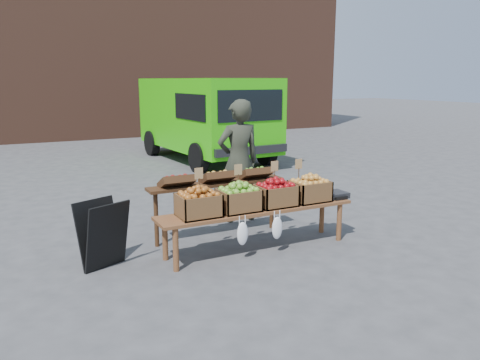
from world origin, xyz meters
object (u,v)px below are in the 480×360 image
crate_golden_apples (198,205)px  crate_green_apples (310,191)px  delivery_van (205,120)px  vendor (239,161)px  weighing_scale (334,195)px  crate_russet_pears (239,200)px  display_bench (257,229)px  chalkboard_sign (103,234)px  crate_red_apples (276,195)px  back_table (217,201)px

crate_golden_apples → crate_green_apples: 1.65m
delivery_van → vendor: 5.90m
weighing_scale → crate_green_apples: bearing=180.0°
crate_golden_apples → weighing_scale: crate_golden_apples is taller
vendor → weighing_scale: bearing=126.1°
crate_russet_pears → crate_green_apples: size_ratio=1.00×
crate_golden_apples → vendor: bearing=47.1°
vendor → delivery_van: bearing=-105.4°
display_bench → chalkboard_sign: bearing=171.0°
crate_russet_pears → weighing_scale: bearing=0.0°
display_bench → crate_russet_pears: size_ratio=5.40×
display_bench → weighing_scale: size_ratio=7.94×
display_bench → crate_red_apples: size_ratio=5.40×
back_table → display_bench: bearing=-70.9°
crate_russet_pears → back_table: bearing=87.9°
crate_red_apples → crate_green_apples: (0.55, 0.00, 0.00)m
crate_green_apples → crate_golden_apples: bearing=180.0°
crate_red_apples → crate_green_apples: 0.55m
crate_golden_apples → crate_russet_pears: size_ratio=1.00×
crate_golden_apples → crate_green_apples: (1.65, 0.00, 0.00)m
chalkboard_sign → display_bench: bearing=-32.3°
vendor → crate_russet_pears: bearing=65.5°
chalkboard_sign → crate_golden_apples: crate_golden_apples is taller
crate_red_apples → crate_green_apples: same height
crate_russet_pears → crate_green_apples: same height
vendor → back_table: 0.97m
vendor → crate_green_apples: size_ratio=3.85×
crate_red_apples → crate_green_apples: size_ratio=1.00×
delivery_van → vendor: delivery_van is taller
crate_russet_pears → delivery_van: bearing=70.5°
vendor → crate_golden_apples: (-1.21, -1.30, -0.25)m
delivery_van → back_table: (-2.43, -6.19, -0.60)m
display_bench → crate_golden_apples: 0.93m
crate_golden_apples → weighing_scale: (2.08, 0.00, -0.10)m
delivery_van → chalkboard_sign: (-4.11, -6.61, -0.71)m
vendor → weighing_scale: 1.60m
delivery_van → chalkboard_sign: 7.81m
delivery_van → crate_green_apples: delivery_van is taller
crate_golden_apples → crate_red_apples: 1.10m
crate_russet_pears → chalkboard_sign: bearing=169.5°
chalkboard_sign → crate_green_apples: crate_green_apples is taller
back_table → crate_russet_pears: size_ratio=4.20×
crate_golden_apples → back_table: bearing=51.4°
delivery_van → weighing_scale: bearing=-101.9°
vendor → chalkboard_sign: bearing=25.7°
back_table → crate_golden_apples: 0.94m
crate_golden_apples → weighing_scale: size_ratio=1.47×
delivery_van → crate_red_apples: 7.18m
back_table → crate_red_apples: bearing=-53.9°
back_table → crate_red_apples: back_table is taller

